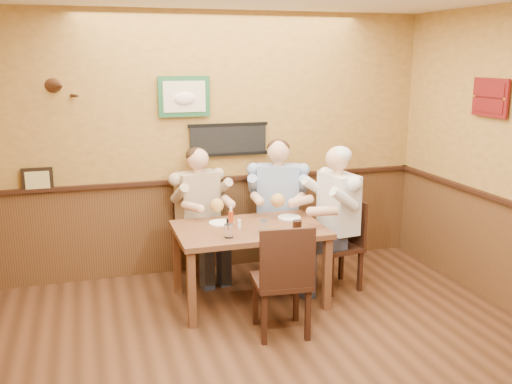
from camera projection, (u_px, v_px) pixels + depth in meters
room at (290, 151)px, 3.94m from camera, size 5.02×5.03×2.81m
dining_table at (249, 236)px, 5.43m from camera, size 1.40×0.90×0.75m
chair_back_left at (198, 237)px, 6.11m from camera, size 0.50×0.50×0.89m
chair_back_right at (278, 231)px, 6.23m from camera, size 0.55×0.55×0.93m
chair_right_end at (337, 245)px, 5.79m from camera, size 0.48×0.48×0.93m
chair_near_side at (281, 278)px, 4.83m from camera, size 0.50×0.50×0.99m
diner_tan_shirt at (198, 220)px, 6.07m from camera, size 0.72×0.72×1.27m
diner_blue_polo at (278, 214)px, 6.18m from camera, size 0.78×0.78×1.32m
diner_white_elder at (338, 226)px, 5.74m from camera, size 0.69×0.69×1.32m
water_glass_left at (229, 231)px, 5.08m from camera, size 0.11×0.11×0.12m
water_glass_mid at (263, 227)px, 5.18m from camera, size 0.10×0.10×0.12m
cola_tumbler at (297, 226)px, 5.24m from camera, size 0.11×0.11×0.11m
hot_sauce_bottle at (231, 219)px, 5.33m from camera, size 0.05×0.05×0.19m
salt_shaker at (239, 224)px, 5.35m from camera, size 0.04×0.04×0.09m
pepper_shaker at (228, 223)px, 5.40m from camera, size 0.04×0.04×0.08m
plate_far_left at (221, 223)px, 5.51m from camera, size 0.27×0.27×0.02m
plate_far_right at (289, 217)px, 5.70m from camera, size 0.29×0.29×0.02m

